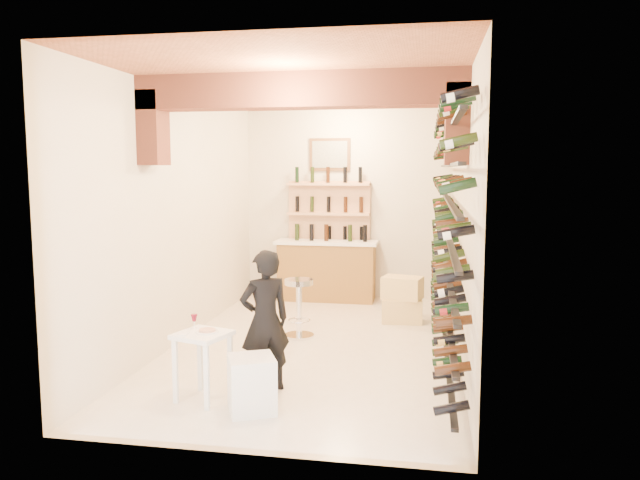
{
  "coord_description": "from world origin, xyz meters",
  "views": [
    {
      "loc": [
        1.35,
        -7.34,
        2.22
      ],
      "look_at": [
        0.0,
        0.3,
        1.3
      ],
      "focal_mm": 34.14,
      "sensor_mm": 36.0,
      "label": 1
    }
  ],
  "objects_px": {
    "back_counter": "(327,269)",
    "chrome_barstool": "(299,304)",
    "person": "(265,321)",
    "wine_rack": "(442,225)",
    "white_stool": "(252,384)",
    "crate_lower": "(402,310)",
    "tasting_table": "(203,345)"
  },
  "relations": [
    {
      "from": "white_stool",
      "to": "chrome_barstool",
      "type": "xyz_separation_m",
      "value": [
        -0.09,
        2.51,
        0.19
      ]
    },
    {
      "from": "back_counter",
      "to": "crate_lower",
      "type": "distance_m",
      "value": 1.88
    },
    {
      "from": "back_counter",
      "to": "person",
      "type": "height_order",
      "value": "person"
    },
    {
      "from": "person",
      "to": "chrome_barstool",
      "type": "relative_size",
      "value": 1.84
    },
    {
      "from": "tasting_table",
      "to": "crate_lower",
      "type": "xyz_separation_m",
      "value": [
        1.76,
        3.34,
        -0.37
      ]
    },
    {
      "from": "wine_rack",
      "to": "crate_lower",
      "type": "distance_m",
      "value": 2.0
    },
    {
      "from": "wine_rack",
      "to": "white_stool",
      "type": "xyz_separation_m",
      "value": [
        -1.73,
        -2.17,
        -1.29
      ]
    },
    {
      "from": "back_counter",
      "to": "white_stool",
      "type": "xyz_separation_m",
      "value": [
        0.1,
        -4.82,
        -0.28
      ]
    },
    {
      "from": "wine_rack",
      "to": "white_stool",
      "type": "bearing_deg",
      "value": -128.58
    },
    {
      "from": "person",
      "to": "crate_lower",
      "type": "height_order",
      "value": "person"
    },
    {
      "from": "back_counter",
      "to": "tasting_table",
      "type": "height_order",
      "value": "back_counter"
    },
    {
      "from": "person",
      "to": "wine_rack",
      "type": "bearing_deg",
      "value": -173.1
    },
    {
      "from": "chrome_barstool",
      "to": "crate_lower",
      "type": "height_order",
      "value": "chrome_barstool"
    },
    {
      "from": "back_counter",
      "to": "person",
      "type": "bearing_deg",
      "value": -88.89
    },
    {
      "from": "back_counter",
      "to": "chrome_barstool",
      "type": "distance_m",
      "value": 2.31
    },
    {
      "from": "back_counter",
      "to": "wine_rack",
      "type": "bearing_deg",
      "value": -55.34
    },
    {
      "from": "back_counter",
      "to": "white_stool",
      "type": "relative_size",
      "value": 3.34
    },
    {
      "from": "white_stool",
      "to": "chrome_barstool",
      "type": "relative_size",
      "value": 0.66
    },
    {
      "from": "person",
      "to": "chrome_barstool",
      "type": "xyz_separation_m",
      "value": [
        -0.07,
        1.96,
        -0.26
      ]
    },
    {
      "from": "back_counter",
      "to": "chrome_barstool",
      "type": "relative_size",
      "value": 2.2
    },
    {
      "from": "person",
      "to": "crate_lower",
      "type": "distance_m",
      "value": 3.27
    },
    {
      "from": "tasting_table",
      "to": "person",
      "type": "height_order",
      "value": "person"
    },
    {
      "from": "white_stool",
      "to": "chrome_barstool",
      "type": "distance_m",
      "value": 2.51
    },
    {
      "from": "back_counter",
      "to": "crate_lower",
      "type": "relative_size",
      "value": 2.97
    },
    {
      "from": "wine_rack",
      "to": "chrome_barstool",
      "type": "distance_m",
      "value": 2.15
    },
    {
      "from": "chrome_barstool",
      "to": "back_counter",
      "type": "bearing_deg",
      "value": 90.32
    },
    {
      "from": "wine_rack",
      "to": "chrome_barstool",
      "type": "relative_size",
      "value": 7.39
    },
    {
      "from": "chrome_barstool",
      "to": "white_stool",
      "type": "bearing_deg",
      "value": -87.97
    },
    {
      "from": "tasting_table",
      "to": "wine_rack",
      "type": "bearing_deg",
      "value": 58.51
    },
    {
      "from": "wine_rack",
      "to": "person",
      "type": "xyz_separation_m",
      "value": [
        -1.75,
        -1.62,
        -0.84
      ]
    },
    {
      "from": "tasting_table",
      "to": "back_counter",
      "type": "bearing_deg",
      "value": 102.01
    },
    {
      "from": "wine_rack",
      "to": "chrome_barstool",
      "type": "xyz_separation_m",
      "value": [
        -1.82,
        0.34,
        -1.1
      ]
    }
  ]
}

